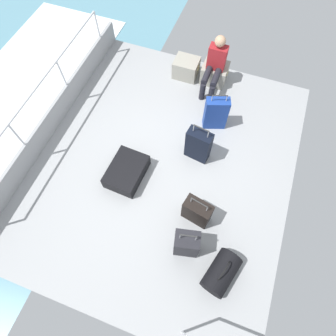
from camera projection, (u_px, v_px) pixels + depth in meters
The scene contains 13 objects.
ground_plane at pixel (164, 163), 5.06m from camera, with size 4.40×5.20×0.06m, color #939699.
gunwale_port at pixel (52, 121), 5.18m from camera, with size 0.06×5.20×0.45m, color #939699.
railing_port at pixel (39, 100), 4.69m from camera, with size 0.04×4.20×1.02m.
sea_wake at pixel (1, 118), 5.91m from camera, with size 12.00×12.00×0.01m.
cargo_crate_0 at pixel (186, 68), 5.83m from camera, with size 0.52×0.41×0.38m.
cargo_crate_1 at pixel (215, 73), 5.76m from camera, with size 0.53×0.44×0.38m.
passenger_seated at pixel (215, 65), 5.35m from camera, with size 0.34×0.66×1.08m.
suitcase_0 at pixel (197, 212), 4.36m from camera, with size 0.47×0.31×0.65m.
suitcase_1 at pixel (216, 113), 5.11m from camera, with size 0.45×0.32×0.82m.
suitcase_2 at pixel (198, 145), 4.81m from camera, with size 0.44×0.27×0.84m.
suitcase_3 at pixel (186, 244), 4.10m from camera, with size 0.40×0.33×0.76m.
suitcase_4 at pixel (127, 172), 4.81m from camera, with size 0.58×0.76×0.26m.
duffel_bag at pixel (221, 273), 4.02m from camera, with size 0.50×0.67×0.51m.
Camera 1 is at (0.89, -2.22, 4.43)m, focal length 30.57 mm.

